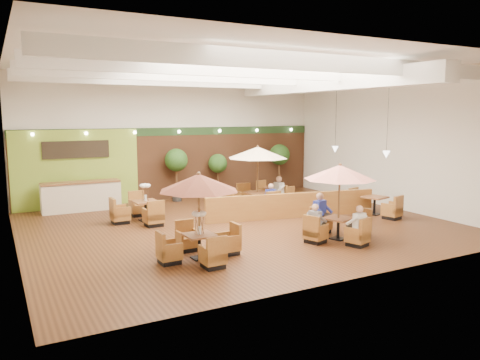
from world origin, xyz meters
TOP-DOWN VIEW (x-y plane):
  - room at (0.25, 1.22)m, footprint 14.04×14.00m
  - service_counter at (-4.40, 5.10)m, footprint 3.00×0.75m
  - booth_divider at (2.30, 0.12)m, footprint 6.58×1.39m
  - table_0 at (-2.71, -2.86)m, footprint 2.27×2.27m
  - table_1 at (1.82, -3.06)m, footprint 2.43×2.43m
  - table_2 at (1.82, 1.87)m, footprint 2.55×2.55m
  - table_3 at (-2.90, 2.18)m, footprint 1.67×2.48m
  - table_4 at (5.40, -0.91)m, footprint 0.97×2.50m
  - table_5 at (3.31, 2.95)m, footprint 0.90×2.35m
  - topiary_0 at (-0.31, 5.30)m, footprint 1.00×1.00m
  - topiary_1 at (1.70, 5.30)m, footprint 0.87×0.87m
  - topiary_2 at (5.05, 5.30)m, footprint 1.01×1.01m
  - diner_0 at (1.82, -3.92)m, footprint 0.40×0.34m
  - diner_1 at (1.82, -2.20)m, footprint 0.47×0.42m
  - diner_2 at (0.97, -3.06)m, footprint 0.36×0.40m
  - diner_3 at (1.82, 0.92)m, footprint 0.38×0.31m
  - diner_4 at (2.78, 1.87)m, footprint 0.34×0.42m

SIDE VIEW (x-z plane):
  - table_5 at x=3.31m, z-range -0.10..0.75m
  - table_4 at x=5.40m, z-range -0.11..0.79m
  - table_3 at x=-2.90m, z-range -0.31..1.20m
  - booth_divider at x=2.30m, z-range 0.00..0.92m
  - service_counter at x=-4.40m, z-range -0.01..1.17m
  - diner_2 at x=0.97m, z-range 0.37..1.10m
  - diner_0 at x=1.82m, z-range 0.36..1.12m
  - diner_3 at x=1.82m, z-range 0.36..1.12m
  - diner_1 at x=1.82m, z-range 0.35..1.21m
  - diner_4 at x=2.78m, z-range 0.35..1.21m
  - topiary_1 at x=1.70m, z-range 0.49..2.51m
  - table_0 at x=-2.71m, z-range 0.43..2.76m
  - table_1 at x=1.82m, z-range 0.45..2.81m
  - topiary_0 at x=-0.31m, z-range 0.57..2.90m
  - topiary_2 at x=5.05m, z-range 0.58..2.93m
  - table_2 at x=1.82m, z-range 0.47..3.08m
  - room at x=0.25m, z-range 0.87..6.39m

